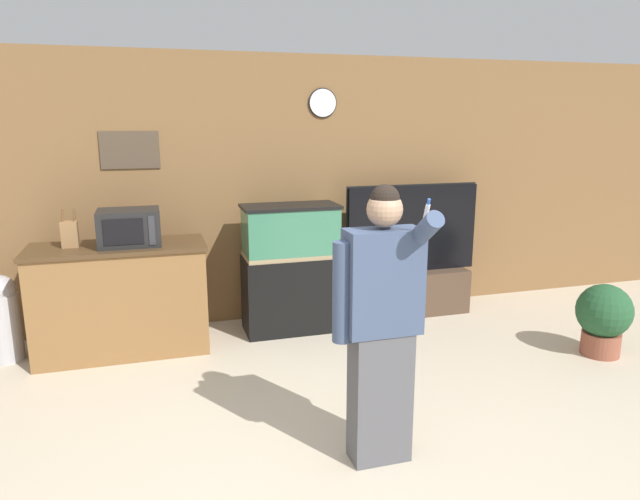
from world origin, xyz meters
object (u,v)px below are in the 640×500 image
potted_plant (604,317)px  microwave (129,227)px  counter_island (121,299)px  trash_bin (3,317)px  person_standing (381,323)px  aquarium_on_stand (291,268)px  tv_on_stand (411,276)px  knife_block (70,234)px

potted_plant → microwave: bearing=162.2°
counter_island → trash_bin: bearing=174.7°
microwave → person_standing: size_ratio=0.30×
aquarium_on_stand → potted_plant: size_ratio=1.94×
microwave → trash_bin: size_ratio=0.68×
microwave → tv_on_stand: (2.73, 0.24, -0.71)m
counter_island → knife_block: 0.69m
knife_block → person_standing: bearing=-49.4°
microwave → aquarium_on_stand: size_ratio=0.41×
person_standing → potted_plant: 2.64m
tv_on_stand → person_standing: size_ratio=0.86×
knife_block → aquarium_on_stand: knife_block is taller
tv_on_stand → counter_island: bearing=-175.6°
microwave → aquarium_on_stand: bearing=4.7°
microwave → trash_bin: bearing=174.2°
potted_plant → trash_bin: 5.07m
tv_on_stand → person_standing: bearing=-119.4°
counter_island → microwave: (0.11, -0.02, 0.63)m
aquarium_on_stand → tv_on_stand: 1.33m
tv_on_stand → knife_block: bearing=-176.8°
knife_block → aquarium_on_stand: (1.89, 0.06, -0.45)m
aquarium_on_stand → trash_bin: (-2.48, -0.01, -0.23)m
tv_on_stand → potted_plant: 1.84m
person_standing → potted_plant: (2.43, 0.89, -0.51)m
person_standing → trash_bin: (-2.46, 2.23, -0.48)m
microwave → counter_island: bearing=169.7°
microwave → tv_on_stand: bearing=5.0°
microwave → potted_plant: (3.83, -1.23, -0.76)m
counter_island → trash_bin: size_ratio=1.97×
microwave → potted_plant: size_ratio=0.80×
tv_on_stand → potted_plant: tv_on_stand is taller
counter_island → microwave: microwave is taller
aquarium_on_stand → potted_plant: aquarium_on_stand is taller
trash_bin → aquarium_on_stand: bearing=0.2°
counter_island → trash_bin: 0.96m
person_standing → potted_plant: bearing=20.1°
microwave → tv_on_stand: 2.83m
potted_plant → counter_island: bearing=162.4°
knife_block → trash_bin: size_ratio=0.43×
knife_block → tv_on_stand: tv_on_stand is taller
counter_island → knife_block: bearing=173.8°
aquarium_on_stand → potted_plant: 2.78m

